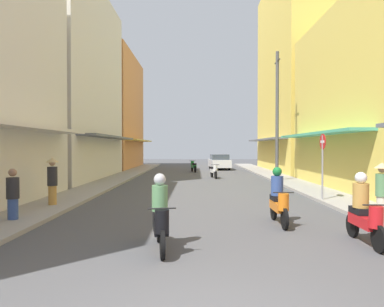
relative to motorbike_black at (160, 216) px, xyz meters
name	(u,v)px	position (x,y,z in m)	size (l,w,h in m)	color
ground_plane	(200,186)	(1.00, 11.80, -0.70)	(85.24, 85.24, 0.00)	#4C4C4F
sidewalk_left	(102,185)	(-4.42, 11.80, -0.64)	(1.87, 46.74, 0.12)	#9E9991
sidewalk_right	(299,185)	(6.42, 11.80, -0.64)	(1.87, 46.74, 0.12)	#9E9991
building_left_mid	(57,85)	(-8.35, 15.56, 5.53)	(7.05, 11.64, 12.47)	silver
building_left_far	(105,112)	(-8.35, 27.51, 4.90)	(7.05, 11.14, 11.23)	#D88C4C
building_right_far	(305,74)	(10.35, 23.50, 7.85)	(7.05, 13.01, 17.12)	#EFD159
motorbike_black	(160,216)	(0.00, 0.00, 0.00)	(0.58, 1.80, 1.58)	black
motorbike_green	(193,166)	(0.55, 22.50, -0.20)	(0.64, 1.78, 0.96)	black
motorbike_white	(214,171)	(1.99, 16.63, -0.20)	(0.58, 1.80, 0.96)	black
motorbike_red	(364,212)	(4.46, 0.46, 0.00)	(0.55, 1.81, 1.58)	black
motorbike_orange	(279,199)	(3.04, 2.41, 0.00)	(0.55, 1.81, 1.58)	black
parked_car	(219,162)	(3.00, 26.06, 0.04)	(2.02, 4.21, 1.45)	silver
pedestrian_midway	(382,189)	(6.00, 2.62, 0.26)	(0.44, 0.44, 1.70)	beige
pedestrian_far	(52,180)	(-4.29, 4.89, 0.29)	(0.44, 0.44, 1.77)	#BF8C3F
pedestrian_foreground	(13,196)	(-4.37, 2.40, 0.06)	(0.34, 0.34, 1.54)	#334C8C
utility_pole	(277,116)	(5.73, 14.13, 3.37)	(0.20, 1.20, 7.98)	#4C4C4F
street_sign_no_entry	(323,158)	(5.63, 6.20, 1.01)	(0.07, 0.60, 2.65)	gray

